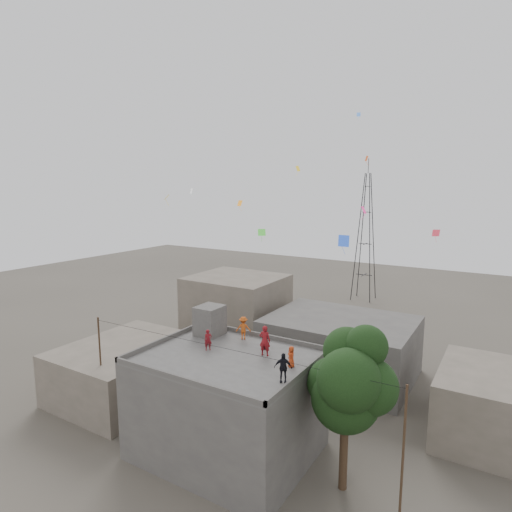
% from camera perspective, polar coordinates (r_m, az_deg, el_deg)
% --- Properties ---
extents(ground, '(140.00, 140.00, 0.00)m').
position_cam_1_polar(ground, '(28.98, -3.81, -24.49)').
color(ground, '#47423A').
rests_on(ground, ground).
extents(main_building, '(10.00, 8.00, 6.10)m').
position_cam_1_polar(main_building, '(27.41, -3.88, -19.17)').
color(main_building, '#4C4A47').
rests_on(main_building, ground).
extents(parapet, '(10.00, 8.00, 0.30)m').
position_cam_1_polar(parapet, '(26.04, -3.96, -12.95)').
color(parapet, '#4C4A47').
rests_on(parapet, main_building).
extents(stair_head_box, '(1.60, 1.80, 2.00)m').
position_cam_1_polar(stair_head_box, '(29.52, -6.18, -8.54)').
color(stair_head_box, '#4C4A47').
rests_on(stair_head_box, main_building).
extents(neighbor_west, '(8.00, 10.00, 4.00)m').
position_cam_1_polar(neighbor_west, '(35.93, -16.90, -14.27)').
color(neighbor_west, '#61594C').
rests_on(neighbor_west, ground).
extents(neighbor_north, '(12.00, 9.00, 5.00)m').
position_cam_1_polar(neighbor_north, '(38.22, 11.13, -11.79)').
color(neighbor_north, '#4C4A47').
rests_on(neighbor_north, ground).
extents(neighbor_northwest, '(9.00, 8.00, 7.00)m').
position_cam_1_polar(neighbor_northwest, '(44.78, -2.58, -7.14)').
color(neighbor_northwest, '#61594C').
rests_on(neighbor_northwest, ground).
extents(neighbor_east, '(7.00, 8.00, 4.40)m').
position_cam_1_polar(neighbor_east, '(32.74, 29.49, -17.11)').
color(neighbor_east, '#61594C').
rests_on(neighbor_east, ground).
extents(tree, '(4.90, 4.60, 9.10)m').
position_cam_1_polar(tree, '(23.52, 12.40, -16.07)').
color(tree, black).
rests_on(tree, ground).
extents(utility_line, '(20.12, 0.62, 7.40)m').
position_cam_1_polar(utility_line, '(25.89, -4.62, -19.03)').
color(utility_line, black).
rests_on(utility_line, ground).
extents(transmission_tower, '(2.97, 2.97, 20.01)m').
position_cam_1_polar(transmission_tower, '(62.71, 14.39, 2.46)').
color(transmission_tower, black).
rests_on(transmission_tower, ground).
extents(person_red_adult, '(0.76, 0.59, 1.85)m').
position_cam_1_polar(person_red_adult, '(25.91, 1.18, -11.21)').
color(person_red_adult, maroon).
rests_on(person_red_adult, main_building).
extents(person_orange_child, '(0.68, 0.68, 1.19)m').
position_cam_1_polar(person_orange_child, '(24.59, 4.73, -13.22)').
color(person_orange_child, '#B93815').
rests_on(person_orange_child, main_building).
extents(person_dark_child, '(0.77, 0.75, 1.25)m').
position_cam_1_polar(person_dark_child, '(27.09, 1.25, -10.97)').
color(person_dark_child, black).
rests_on(person_dark_child, main_building).
extents(person_dark_adult, '(0.99, 0.74, 1.56)m').
position_cam_1_polar(person_dark_adult, '(22.74, 3.62, -14.63)').
color(person_dark_adult, black).
rests_on(person_dark_adult, main_building).
extents(person_orange_adult, '(1.14, 0.97, 1.54)m').
position_cam_1_polar(person_orange_adult, '(28.59, -1.69, -9.57)').
color(person_orange_adult, '#C54F16').
rests_on(person_orange_adult, main_building).
extents(person_red_child, '(0.54, 0.56, 1.29)m').
position_cam_1_polar(person_red_child, '(26.98, -6.41, -11.06)').
color(person_red_child, maroon).
rests_on(person_red_child, main_building).
extents(kites, '(19.45, 16.50, 9.31)m').
position_cam_1_polar(kites, '(30.23, 6.62, 7.40)').
color(kites, orange).
rests_on(kites, ground).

